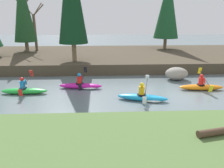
# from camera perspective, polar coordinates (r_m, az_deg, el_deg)

# --- Properties ---
(ground_plane) EXTENTS (90.00, 90.00, 0.00)m
(ground_plane) POSITION_cam_1_polar(r_m,az_deg,el_deg) (13.09, 13.55, -2.74)
(ground_plane) COLOR slate
(riverbank_far) EXTENTS (44.00, 11.61, 0.85)m
(riverbank_far) POSITION_cam_1_polar(r_m,az_deg,el_deg) (22.70, 6.56, 7.08)
(riverbank_far) COLOR #473D2D
(riverbank_far) RESTS_ON ground
(conifer_tree_left) EXTENTS (2.25, 2.25, 7.68)m
(conifer_tree_left) POSITION_cam_1_polar(r_m,az_deg,el_deg) (24.57, -22.33, 17.93)
(conifer_tree_left) COLOR #7A664C
(conifer_tree_left) RESTS_ON riverbank_far
(conifer_tree_centre) EXTENTS (2.74, 2.74, 7.95)m
(conifer_tree_centre) POSITION_cam_1_polar(r_m,az_deg,el_deg) (25.74, 14.32, 19.03)
(conifer_tree_centre) COLOR #7A664C
(conifer_tree_centre) RESTS_ON riverbank_far
(bare_tree_upstream) EXTENTS (3.42, 3.38, 6.19)m
(bare_tree_upstream) POSITION_cam_1_polar(r_m,az_deg,el_deg) (26.53, -21.83, 14.72)
(bare_tree_upstream) COLOR brown
(bare_tree_upstream) RESTS_ON riverbank_far
(bare_tree_mid_upstream) EXTENTS (2.79, 2.76, 4.99)m
(bare_tree_mid_upstream) POSITION_cam_1_polar(r_m,az_deg,el_deg) (25.33, -19.46, 13.62)
(bare_tree_mid_upstream) COLOR brown
(bare_tree_mid_upstream) RESTS_ON riverbank_far
(kayaker_lead) EXTENTS (2.79, 2.07, 1.20)m
(kayaker_lead) POSITION_cam_1_polar(r_m,az_deg,el_deg) (14.60, 22.37, -0.58)
(kayaker_lead) COLOR orange
(kayaker_lead) RESTS_ON ground
(kayaker_middle) EXTENTS (2.78, 2.04, 1.20)m
(kayaker_middle) POSITION_cam_1_polar(r_m,az_deg,el_deg) (11.92, 8.47, -3.40)
(kayaker_middle) COLOR #1993D6
(kayaker_middle) RESTS_ON ground
(kayaker_trailing) EXTENTS (2.79, 2.07, 1.20)m
(kayaker_trailing) POSITION_cam_1_polar(r_m,az_deg,el_deg) (13.89, -7.77, -0.38)
(kayaker_trailing) COLOR #C61999
(kayaker_trailing) RESTS_ON ground
(kayaker_far_back) EXTENTS (2.78, 2.07, 1.20)m
(kayaker_far_back) POSITION_cam_1_polar(r_m,az_deg,el_deg) (13.82, -21.89, -1.49)
(kayaker_far_back) COLOR green
(kayaker_far_back) RESTS_ON ground
(boulder_midstream) EXTENTS (1.61, 1.26, 0.91)m
(boulder_midstream) POSITION_cam_1_polar(r_m,az_deg,el_deg) (16.31, 16.51, 2.62)
(boulder_midstream) COLOR gray
(boulder_midstream) RESTS_ON ground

